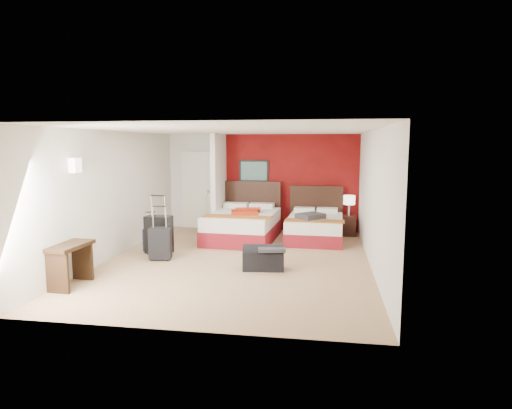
% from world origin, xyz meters
% --- Properties ---
extents(ground, '(6.50, 6.50, 0.00)m').
position_xyz_m(ground, '(0.00, 0.00, 0.00)').
color(ground, tan).
rests_on(ground, ground).
extents(room_walls, '(5.02, 6.52, 2.50)m').
position_xyz_m(room_walls, '(-1.40, 1.42, 1.26)').
color(room_walls, silver).
rests_on(room_walls, ground).
extents(red_accent_panel, '(3.50, 0.04, 2.50)m').
position_xyz_m(red_accent_panel, '(0.75, 3.23, 1.25)').
color(red_accent_panel, maroon).
rests_on(red_accent_panel, ground).
extents(partition_wall, '(0.12, 1.20, 2.50)m').
position_xyz_m(partition_wall, '(-1.00, 2.61, 1.25)').
color(partition_wall, silver).
rests_on(partition_wall, ground).
extents(entry_door, '(0.82, 0.06, 2.05)m').
position_xyz_m(entry_door, '(-1.75, 3.20, 1.02)').
color(entry_door, silver).
rests_on(entry_door, ground).
extents(bed_left, '(1.63, 2.23, 0.64)m').
position_xyz_m(bed_left, '(-0.26, 1.91, 0.32)').
color(bed_left, white).
rests_on(bed_left, ground).
extents(bed_right, '(1.34, 1.87, 0.55)m').
position_xyz_m(bed_right, '(1.43, 2.11, 0.27)').
color(bed_right, silver).
rests_on(bed_right, ground).
extents(red_suitcase_open, '(0.76, 0.93, 0.10)m').
position_xyz_m(red_suitcase_open, '(-0.16, 1.81, 0.70)').
color(red_suitcase_open, '#A2270D').
rests_on(red_suitcase_open, bed_left).
extents(jacket_bundle, '(0.71, 0.71, 0.13)m').
position_xyz_m(jacket_bundle, '(1.33, 1.81, 0.62)').
color(jacket_bundle, '#3B3C41').
rests_on(jacket_bundle, bed_right).
extents(nightstand, '(0.36, 0.36, 0.49)m').
position_xyz_m(nightstand, '(2.24, 2.79, 0.25)').
color(nightstand, '#331611').
rests_on(nightstand, ground).
extents(table_lamp, '(0.31, 0.31, 0.51)m').
position_xyz_m(table_lamp, '(2.24, 2.79, 0.75)').
color(table_lamp, silver).
rests_on(table_lamp, nightstand).
extents(suitcase_black, '(0.55, 0.39, 0.76)m').
position_xyz_m(suitcase_black, '(-1.69, 0.27, 0.38)').
color(suitcase_black, black).
rests_on(suitcase_black, ground).
extents(suitcase_charcoal, '(0.45, 0.33, 0.61)m').
position_xyz_m(suitcase_charcoal, '(-1.50, -0.16, 0.30)').
color(suitcase_charcoal, black).
rests_on(suitcase_charcoal, ground).
extents(suitcase_navy, '(0.36, 0.26, 0.45)m').
position_xyz_m(suitcase_navy, '(-1.94, 0.46, 0.23)').
color(suitcase_navy, black).
rests_on(suitcase_navy, ground).
extents(duffel_bag, '(0.77, 0.47, 0.37)m').
position_xyz_m(duffel_bag, '(0.57, -0.49, 0.19)').
color(duffel_bag, black).
rests_on(duffel_bag, ground).
extents(jacket_draped, '(0.54, 0.48, 0.06)m').
position_xyz_m(jacket_draped, '(0.72, -0.54, 0.40)').
color(jacket_draped, '#37373C').
rests_on(jacket_draped, duffel_bag).
extents(desk, '(0.45, 0.84, 0.68)m').
position_xyz_m(desk, '(-2.31, -1.90, 0.34)').
color(desk, black).
rests_on(desk, ground).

